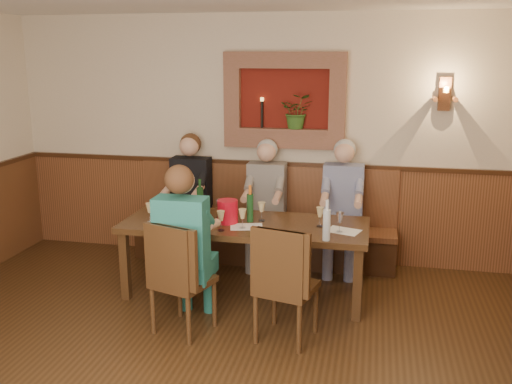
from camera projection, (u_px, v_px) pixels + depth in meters
The scene contains 29 objects.
room_shell at pixel (178, 133), 3.56m from camera, with size 6.04×6.04×2.82m.
wainscoting at pixel (184, 323), 3.88m from camera, with size 6.02×6.02×1.15m.
wall_niche at pixel (288, 105), 6.33m from camera, with size 1.36×0.30×1.06m.
wall_sconce at pixel (445, 95), 5.95m from camera, with size 0.25×0.20×0.35m.
dining_table at pixel (245, 230), 5.61m from camera, with size 2.40×0.90×0.75m.
bench at pixel (263, 234), 6.59m from camera, with size 3.00×0.45×1.11m.
chair_near_left at pixel (182, 299), 4.94m from camera, with size 0.56×0.56×1.01m.
chair_near_right at pixel (285, 306), 4.79m from camera, with size 0.55×0.55×1.02m.
person_bench_left at pixel (189, 209), 6.59m from camera, with size 0.44×0.54×1.47m.
person_bench_mid at pixel (265, 215), 6.42m from camera, with size 0.42×0.52×1.44m.
person_bench_right at pixel (342, 218), 6.24m from camera, with size 0.44×0.54×1.46m.
person_chair_front at pixel (186, 260), 4.96m from camera, with size 0.44×0.54×1.48m.
spittoon_bucket at pixel (228, 211), 5.56m from camera, with size 0.20×0.20×0.23m, color red.
wine_bottle_green_a at pixel (250, 207), 5.58m from camera, with size 0.07×0.07×0.37m.
wine_bottle_green_b at pixel (200, 200), 5.82m from camera, with size 0.09×0.09×0.37m.
water_bottle at pixel (327, 224), 5.03m from camera, with size 0.07×0.07×0.37m.
tasting_sheet_a at pixel (164, 220), 5.65m from camera, with size 0.27×0.20×0.00m, color white.
tasting_sheet_b at pixel (246, 227), 5.45m from camera, with size 0.31×0.22×0.00m, color white.
tasting_sheet_c at pixel (343, 231), 5.33m from camera, with size 0.30×0.22×0.00m, color white.
tasting_sheet_d at pixel (194, 228), 5.42m from camera, with size 0.26×0.19×0.00m, color white.
wine_glass_0 at pixel (242, 219), 5.38m from camera, with size 0.08×0.08×0.19m, color #CFB77C, non-canonical shape.
wine_glass_1 at pixel (221, 221), 5.32m from camera, with size 0.08×0.08×0.19m, color #CFB77C, non-canonical shape.
wine_glass_2 at pixel (220, 209), 5.73m from camera, with size 0.08×0.08×0.19m, color white, non-canonical shape.
wine_glass_3 at pixel (179, 216), 5.47m from camera, with size 0.08×0.08×0.19m, color #CFB77C, non-canonical shape.
wine_glass_4 at pixel (150, 213), 5.59m from camera, with size 0.08×0.08×0.19m, color #CFB77C, non-canonical shape.
wine_glass_5 at pixel (340, 222), 5.27m from camera, with size 0.08×0.08×0.19m, color white, non-canonical shape.
wine_glass_6 at pixel (320, 217), 5.44m from camera, with size 0.08×0.08×0.19m, color #CFB77C, non-canonical shape.
wine_glass_7 at pixel (175, 206), 5.81m from camera, with size 0.08×0.08×0.19m, color white, non-canonical shape.
wine_glass_8 at pixel (262, 212), 5.62m from camera, with size 0.08×0.08×0.19m, color #CFB77C, non-canonical shape.
Camera 1 is at (1.21, -3.37, 2.38)m, focal length 40.00 mm.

